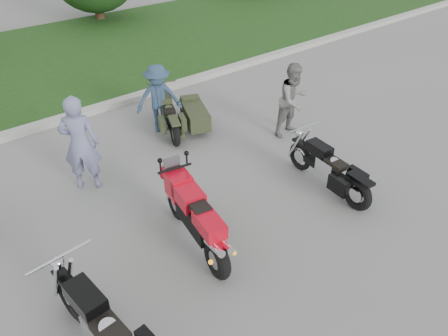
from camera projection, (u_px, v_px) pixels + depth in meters
ground at (239, 244)px, 7.24m from camera, size 80.00×80.00×0.00m
curb at (86, 112)px, 11.07m from camera, size 60.00×0.30×0.15m
grass_strip at (31, 66)px, 13.75m from camera, size 60.00×8.00×0.14m
sportbike_red at (196, 217)px, 6.87m from camera, size 0.64×2.18×1.04m
cruiser_right at (331, 171)px, 8.25m from camera, size 0.44×2.16×0.83m
cruiser_sidecar at (184, 116)px, 10.26m from camera, size 1.43×1.95×0.79m
person_stripe at (80, 144)px, 8.05m from camera, size 0.84×0.77×1.92m
person_grey at (293, 100)px, 9.85m from camera, size 0.83×0.65×1.71m
person_denim at (159, 99)px, 9.99m from camera, size 1.20×0.97×1.62m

